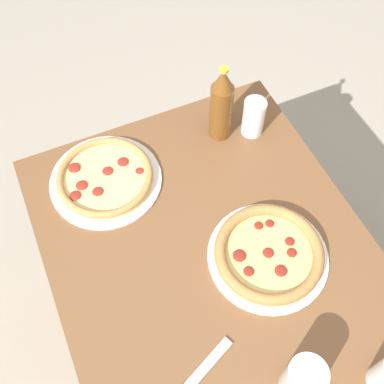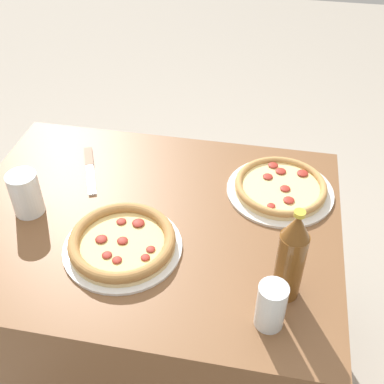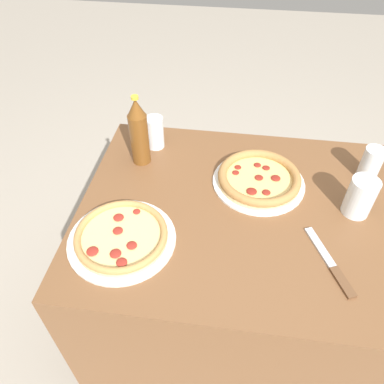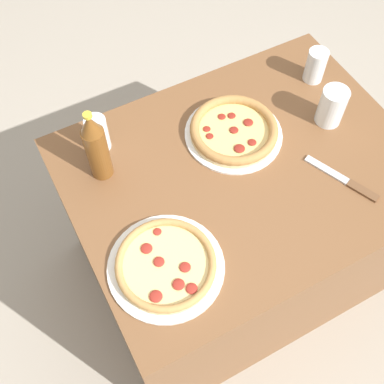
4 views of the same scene
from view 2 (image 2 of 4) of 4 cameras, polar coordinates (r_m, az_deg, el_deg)
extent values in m
plane|color=#A89E8E|center=(1.87, -3.84, -18.98)|extent=(8.00, 8.00, 0.00)
cube|color=brown|center=(1.58, -4.41, -12.40)|extent=(1.03, 0.79, 0.71)
cylinder|color=white|center=(1.24, -8.19, -6.47)|extent=(0.30, 0.30, 0.01)
cylinder|color=#E5C689|center=(1.23, -8.23, -6.15)|extent=(0.27, 0.27, 0.01)
cylinder|color=#E5C170|center=(1.23, -8.27, -5.91)|extent=(0.24, 0.24, 0.00)
torus|color=#AD7A42|center=(1.22, -8.30, -5.68)|extent=(0.27, 0.27, 0.03)
ellipsoid|color=maroon|center=(1.22, -8.24, -5.72)|extent=(0.03, 0.03, 0.01)
ellipsoid|color=maroon|center=(1.26, -6.38, -3.66)|extent=(0.03, 0.03, 0.01)
ellipsoid|color=maroon|center=(1.24, -10.71, -5.49)|extent=(0.03, 0.03, 0.01)
ellipsoid|color=maroon|center=(1.18, -8.88, -7.95)|extent=(0.02, 0.02, 0.01)
ellipsoid|color=maroon|center=(1.27, -8.38, -3.46)|extent=(0.03, 0.03, 0.01)
ellipsoid|color=maroon|center=(1.18, -5.55, -7.72)|extent=(0.02, 0.02, 0.01)
ellipsoid|color=maroon|center=(1.20, -4.92, -6.76)|extent=(0.02, 0.02, 0.01)
ellipsoid|color=maroon|center=(1.20, -10.05, -7.35)|extent=(0.03, 0.03, 0.01)
cylinder|color=silver|center=(1.41, 10.37, 0.12)|extent=(0.31, 0.31, 0.01)
cylinder|color=#E5C689|center=(1.40, 10.42, 0.43)|extent=(0.26, 0.26, 0.01)
cylinder|color=#EACC7F|center=(1.40, 10.46, 0.66)|extent=(0.23, 0.23, 0.00)
torus|color=tan|center=(1.39, 10.48, 0.81)|extent=(0.26, 0.26, 0.02)
ellipsoid|color=maroon|center=(1.35, 11.41, -0.93)|extent=(0.03, 0.03, 0.01)
ellipsoid|color=maroon|center=(1.38, 10.99, 0.43)|extent=(0.03, 0.03, 0.01)
ellipsoid|color=maroon|center=(1.32, 9.37, -1.60)|extent=(0.02, 0.02, 0.00)
ellipsoid|color=maroon|center=(1.45, 12.97, 2.19)|extent=(0.03, 0.03, 0.01)
ellipsoid|color=maroon|center=(1.42, 8.97, 1.83)|extent=(0.03, 0.03, 0.01)
ellipsoid|color=maroon|center=(1.45, 10.48, 2.47)|extent=(0.03, 0.03, 0.01)
ellipsoid|color=maroon|center=(1.47, 9.59, 3.17)|extent=(0.03, 0.03, 0.01)
cylinder|color=white|center=(1.05, 9.35, -13.17)|extent=(0.06, 0.06, 0.12)
cylinder|color=orange|center=(1.06, 9.30, -13.42)|extent=(0.05, 0.05, 0.10)
cylinder|color=white|center=(1.36, -19.13, -0.17)|extent=(0.08, 0.08, 0.12)
cylinder|color=black|center=(1.38, -18.88, -1.06)|extent=(0.07, 0.07, 0.06)
cylinder|color=brown|center=(1.09, 11.47, -8.57)|extent=(0.06, 0.06, 0.18)
cone|color=brown|center=(1.00, 12.37, -3.98)|extent=(0.06, 0.06, 0.06)
cylinder|color=gold|center=(0.98, 12.65, -2.51)|extent=(0.02, 0.02, 0.01)
cube|color=brown|center=(1.55, -12.15, 4.09)|extent=(0.06, 0.10, 0.01)
cube|color=silver|center=(1.46, -11.89, 1.44)|extent=(0.08, 0.14, 0.01)
camera|label=1|loc=(1.38, -29.69, 45.37)|focal=45.00mm
camera|label=3|loc=(1.74, 3.68, 38.36)|focal=35.00mm
camera|label=4|loc=(1.59, 28.15, 46.99)|focal=45.00mm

